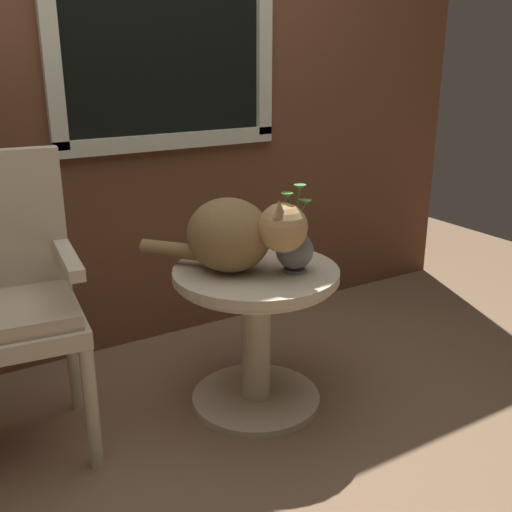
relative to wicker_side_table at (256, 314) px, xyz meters
name	(u,v)px	position (x,y,z in m)	size (l,w,h in m)	color
ground_plane	(200,429)	(-0.28, -0.05, -0.38)	(6.00, 6.00, 0.00)	#7F6047
back_wall	(103,58)	(-0.27, 0.78, 0.92)	(4.00, 0.07, 2.60)	brown
wicker_side_table	(256,314)	(0.00, 0.00, 0.00)	(0.62, 0.62, 0.57)	beige
wicker_chair	(3,291)	(-0.85, 0.23, 0.20)	(0.51, 0.48, 1.03)	beige
cat	(237,234)	(-0.07, 0.01, 0.33)	(0.46, 0.54, 0.29)	olive
pewter_vase_with_ivy	(295,246)	(0.10, -0.10, 0.28)	(0.14, 0.14, 0.33)	slate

